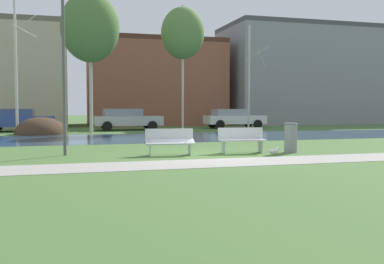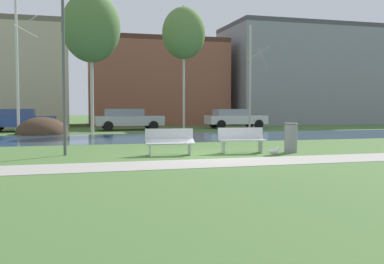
% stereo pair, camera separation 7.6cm
% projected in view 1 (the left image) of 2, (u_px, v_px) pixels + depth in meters
% --- Properties ---
extents(ground_plane, '(120.00, 120.00, 0.00)m').
position_uv_depth(ground_plane, '(153.00, 136.00, 24.07)').
color(ground_plane, '#476B33').
extents(paved_path_strip, '(60.00, 1.87, 0.01)m').
position_uv_depth(paved_path_strip, '(231.00, 162.00, 12.82)').
color(paved_path_strip, '#9E998E').
rests_on(paved_path_strip, ground).
extents(river_band, '(80.00, 7.03, 0.01)m').
position_uv_depth(river_band, '(157.00, 137.00, 23.05)').
color(river_band, '#33516B').
rests_on(river_band, ground).
extents(soil_mound, '(3.01, 3.28, 1.99)m').
position_uv_depth(soil_mound, '(41.00, 134.00, 26.05)').
color(soil_mound, '#423021').
rests_on(soil_mound, ground).
extents(bench_left, '(1.66, 0.75, 0.87)m').
position_uv_depth(bench_left, '(170.00, 141.00, 14.70)').
color(bench_left, silver).
rests_on(bench_left, ground).
extents(bench_right, '(1.66, 0.76, 0.87)m').
position_uv_depth(bench_right, '(242.00, 139.00, 15.41)').
color(bench_right, silver).
rests_on(bench_right, ground).
extents(trash_bin, '(0.47, 0.47, 1.03)m').
position_uv_depth(trash_bin, '(291.00, 137.00, 15.56)').
color(trash_bin, gray).
rests_on(trash_bin, ground).
extents(seagull, '(0.45, 0.17, 0.26)m').
position_uv_depth(seagull, '(274.00, 151.00, 14.82)').
color(seagull, white).
rests_on(seagull, ground).
extents(streetlamp, '(0.32, 0.32, 6.03)m').
position_uv_depth(streetlamp, '(63.00, 34.00, 14.43)').
color(streetlamp, '#4C4C51').
rests_on(streetlamp, ground).
extents(birch_far_left, '(1.24, 2.30, 8.65)m').
position_uv_depth(birch_far_left, '(16.00, 57.00, 25.42)').
color(birch_far_left, beige).
rests_on(birch_far_left, ground).
extents(birch_left, '(3.45, 3.45, 8.35)m').
position_uv_depth(birch_left, '(90.00, 27.00, 26.35)').
color(birch_left, '#BCB7A8').
rests_on(birch_left, ground).
extents(birch_center_left, '(2.83, 2.83, 8.23)m').
position_uv_depth(birch_center_left, '(183.00, 33.00, 29.28)').
color(birch_center_left, beige).
rests_on(birch_center_left, ground).
extents(birch_center, '(1.40, 2.50, 7.10)m').
position_uv_depth(birch_center, '(250.00, 76.00, 30.30)').
color(birch_center, '#BCB7A8').
rests_on(birch_center, ground).
extents(parked_van_nearest_blue, '(4.34, 2.02, 1.45)m').
position_uv_depth(parked_van_nearest_blue, '(18.00, 119.00, 28.55)').
color(parked_van_nearest_blue, '#2D4793').
rests_on(parked_van_nearest_blue, ground).
extents(parked_sedan_second_silver, '(4.55, 2.10, 1.45)m').
position_uv_depth(parked_sedan_second_silver, '(127.00, 119.00, 30.37)').
color(parked_sedan_second_silver, '#B2B5BC').
rests_on(parked_sedan_second_silver, ground).
extents(parked_hatch_third_white, '(4.41, 2.02, 1.42)m').
position_uv_depth(parked_hatch_third_white, '(234.00, 118.00, 33.04)').
color(parked_hatch_third_white, silver).
rests_on(parked_hatch_third_white, ground).
extents(building_brick_low, '(11.32, 8.06, 7.33)m').
position_uv_depth(building_brick_low, '(154.00, 83.00, 39.70)').
color(building_brick_low, brown).
rests_on(building_brick_low, ground).
extents(building_grey_warehouse, '(13.65, 7.63, 9.00)m').
position_uv_depth(building_grey_warehouse, '(297.00, 76.00, 41.88)').
color(building_grey_warehouse, gray).
rests_on(building_grey_warehouse, ground).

